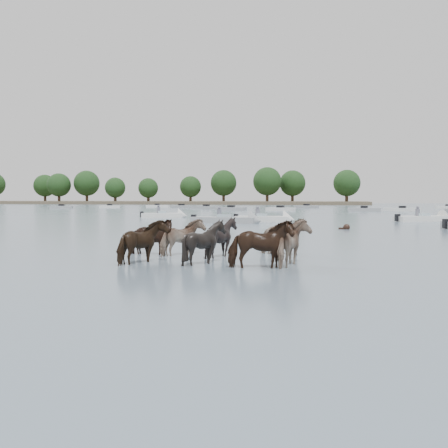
# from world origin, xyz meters

# --- Properties ---
(ground) EXTENTS (400.00, 400.00, 0.00)m
(ground) POSITION_xyz_m (0.00, 0.00, 0.00)
(ground) COLOR #49596A
(ground) RESTS_ON ground
(shoreline) EXTENTS (160.00, 30.00, 1.00)m
(shoreline) POSITION_xyz_m (-70.00, 150.00, 0.50)
(shoreline) COLOR #4C4233
(shoreline) RESTS_ON ground
(pony_herd) EXTENTS (6.86, 4.62, 1.53)m
(pony_herd) POSITION_xyz_m (-1.56, 1.74, 0.59)
(pony_herd) COLOR black
(pony_herd) RESTS_ON ground
(swimming_pony) EXTENTS (0.72, 0.44, 0.44)m
(swimming_pony) POSITION_xyz_m (2.41, 18.87, 0.10)
(swimming_pony) COLOR black
(swimming_pony) RESTS_ON ground
(motorboat_a) EXTENTS (5.15, 1.78, 1.92)m
(motorboat_a) POSITION_xyz_m (-3.68, 27.48, 0.23)
(motorboat_a) COLOR silver
(motorboat_a) RESTS_ON ground
(motorboat_b) EXTENTS (5.89, 1.95, 1.92)m
(motorboat_b) POSITION_xyz_m (-6.31, 24.79, 0.22)
(motorboat_b) COLOR gray
(motorboat_b) RESTS_ON ground
(motorboat_c) EXTENTS (5.35, 3.69, 1.92)m
(motorboat_c) POSITION_xyz_m (9.46, 31.68, 0.23)
(motorboat_c) COLOR silver
(motorboat_c) RESTS_ON ground
(motorboat_f) EXTENTS (4.83, 2.94, 1.92)m
(motorboat_f) POSITION_xyz_m (-15.08, 33.76, 0.23)
(motorboat_f) COLOR silver
(motorboat_f) RESTS_ON ground
(distant_flotilla) EXTENTS (109.10, 30.06, 0.93)m
(distant_flotilla) POSITION_xyz_m (0.18, 74.52, 0.26)
(distant_flotilla) COLOR gray
(distant_flotilla) RESTS_ON ground
(treeline) EXTENTS (154.46, 20.89, 12.55)m
(treeline) POSITION_xyz_m (-71.92, 150.66, 7.13)
(treeline) COLOR #382619
(treeline) RESTS_ON ground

